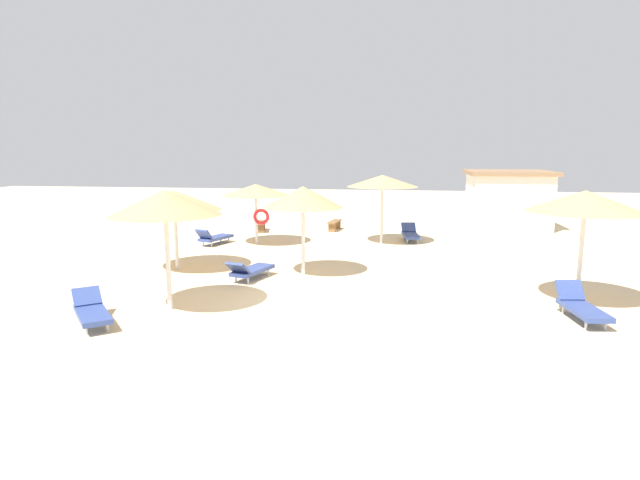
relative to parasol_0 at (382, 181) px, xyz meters
name	(u,v)px	position (x,y,z in m)	size (l,w,h in m)	color
ground_plane	(304,302)	(-1.77, -9.44, -2.72)	(80.00, 80.00, 0.00)	beige
parasol_0	(382,181)	(0.00, 0.00, 0.00)	(3.07, 3.07, 2.98)	silver
parasol_1	(303,197)	(-2.34, -6.27, -0.17)	(2.61, 2.61, 2.91)	silver
parasol_2	(165,203)	(-5.07, -10.55, 0.04)	(2.80, 2.80, 3.09)	silver
parasol_3	(585,202)	(5.47, -8.51, 0.02)	(2.96, 2.96, 3.03)	silver
parasol_4	(256,190)	(-5.37, -0.90, -0.39)	(2.99, 2.99, 2.60)	silver
parasol_5	(174,200)	(-6.77, -6.14, -0.34)	(3.15, 3.15, 2.71)	silver
lounger_0	(410,234)	(1.27, 0.83, -2.40)	(0.85, 1.95, 0.72)	#33478C
lounger_1	(250,270)	(-3.89, -7.20, -2.40)	(1.18, 1.99, 0.72)	#33478C
lounger_2	(91,311)	(-6.41, -11.91, -2.40)	(1.70, 1.87, 0.71)	#33478C
lounger_3	(581,306)	(5.14, -9.86, -2.40)	(0.87, 1.92, 0.79)	#33478C
lounger_4	(214,237)	(-7.14, -1.39, -2.40)	(1.19, 1.97, 0.78)	#33478C
bench_0	(335,224)	(-2.48, 3.44, -2.38)	(0.57, 1.54, 0.49)	brown
bench_1	(261,224)	(-6.09, 2.58, -2.38)	(0.68, 1.55, 0.49)	brown
beach_cabana	(507,199)	(6.37, 5.95, -1.22)	(4.24, 4.23, 2.97)	white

